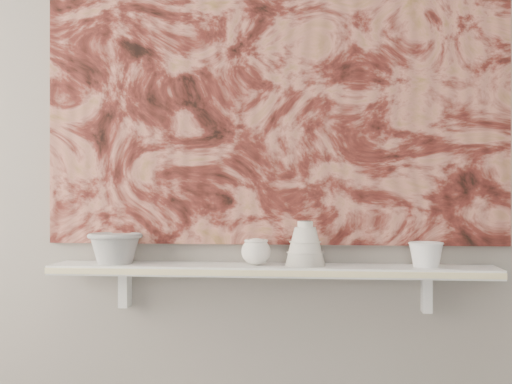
# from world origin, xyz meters

# --- Properties ---
(wall_back) EXTENTS (3.60, 0.00, 3.60)m
(wall_back) POSITION_xyz_m (0.00, 1.60, 1.35)
(wall_back) COLOR gray
(wall_back) RESTS_ON floor
(shelf) EXTENTS (1.40, 0.18, 0.03)m
(shelf) POSITION_xyz_m (0.00, 1.51, 0.92)
(shelf) COLOR silver
(shelf) RESTS_ON wall_back
(shelf_stripe) EXTENTS (1.40, 0.01, 0.02)m
(shelf_stripe) POSITION_xyz_m (0.00, 1.41, 0.92)
(shelf_stripe) COLOR beige
(shelf_stripe) RESTS_ON shelf
(bracket_left) EXTENTS (0.03, 0.06, 0.12)m
(bracket_left) POSITION_xyz_m (-0.49, 1.57, 0.84)
(bracket_left) COLOR silver
(bracket_left) RESTS_ON wall_back
(bracket_right) EXTENTS (0.03, 0.06, 0.12)m
(bracket_right) POSITION_xyz_m (0.49, 1.57, 0.84)
(bracket_right) COLOR silver
(bracket_right) RESTS_ON wall_back
(painting) EXTENTS (1.50, 0.02, 1.10)m
(painting) POSITION_xyz_m (0.00, 1.59, 1.54)
(painting) COLOR #5B201B
(painting) RESTS_ON wall_back
(house_motif) EXTENTS (0.09, 0.00, 0.08)m
(house_motif) POSITION_xyz_m (0.45, 1.57, 1.23)
(house_motif) COLOR black
(house_motif) RESTS_ON painting
(bowl_grey) EXTENTS (0.18, 0.18, 0.10)m
(bowl_grey) POSITION_xyz_m (-0.50, 1.51, 0.98)
(bowl_grey) COLOR gray
(bowl_grey) RESTS_ON shelf
(cup_cream) EXTENTS (0.11, 0.11, 0.08)m
(cup_cream) POSITION_xyz_m (-0.05, 1.51, 0.97)
(cup_cream) COLOR white
(cup_cream) RESTS_ON shelf
(bell_vessel) EXTENTS (0.14, 0.14, 0.14)m
(bell_vessel) POSITION_xyz_m (0.11, 1.51, 1.00)
(bell_vessel) COLOR silver
(bell_vessel) RESTS_ON shelf
(bowl_white) EXTENTS (0.12, 0.12, 0.08)m
(bowl_white) POSITION_xyz_m (0.48, 1.51, 0.97)
(bowl_white) COLOR white
(bowl_white) RESTS_ON shelf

